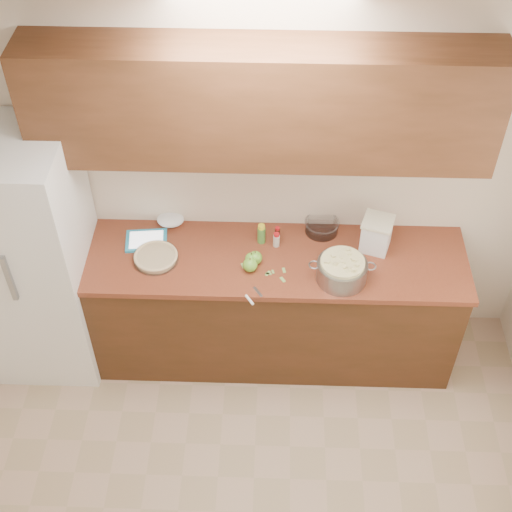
{
  "coord_description": "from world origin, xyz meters",
  "views": [
    {
      "loc": [
        0.08,
        -1.69,
        4.12
      ],
      "look_at": [
        -0.02,
        1.43,
        0.98
      ],
      "focal_mm": 50.0,
      "sensor_mm": 36.0,
      "label": 1
    }
  ],
  "objects_px": {
    "flour_canister": "(376,234)",
    "tablet": "(146,240)",
    "pie": "(156,257)",
    "colander": "(342,270)"
  },
  "relations": [
    {
      "from": "flour_canister",
      "to": "tablet",
      "type": "relative_size",
      "value": 0.83
    },
    {
      "from": "flour_canister",
      "to": "tablet",
      "type": "distance_m",
      "value": 1.47
    },
    {
      "from": "pie",
      "to": "colander",
      "type": "height_order",
      "value": "colander"
    },
    {
      "from": "flour_canister",
      "to": "tablet",
      "type": "height_order",
      "value": "flour_canister"
    },
    {
      "from": "flour_canister",
      "to": "tablet",
      "type": "bearing_deg",
      "value": 179.88
    },
    {
      "from": "tablet",
      "to": "colander",
      "type": "bearing_deg",
      "value": -19.02
    },
    {
      "from": "pie",
      "to": "tablet",
      "type": "relative_size",
      "value": 1.01
    },
    {
      "from": "tablet",
      "to": "flour_canister",
      "type": "bearing_deg",
      "value": -6.06
    },
    {
      "from": "colander",
      "to": "tablet",
      "type": "xyz_separation_m",
      "value": [
        -1.24,
        0.29,
        -0.06
      ]
    },
    {
      "from": "colander",
      "to": "tablet",
      "type": "bearing_deg",
      "value": 166.93
    }
  ]
}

